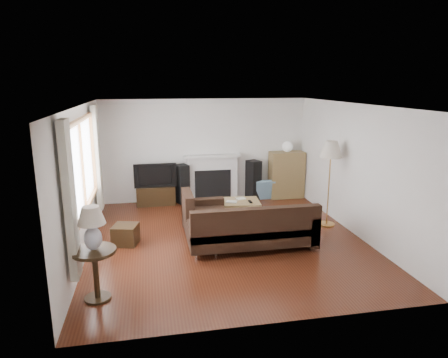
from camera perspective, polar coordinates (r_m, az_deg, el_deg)
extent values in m
cube|color=#4A1E10|center=(7.61, 0.43, -8.60)|extent=(5.10, 5.60, 0.04)
cube|color=white|center=(7.05, 0.46, 10.54)|extent=(5.10, 5.60, 0.04)
cube|color=white|center=(9.89, -2.67, 4.15)|extent=(5.00, 0.04, 2.50)
cube|color=white|center=(4.67, 7.07, -6.92)|extent=(5.00, 0.04, 2.50)
cube|color=white|center=(7.19, -19.51, -0.28)|extent=(0.04, 5.50, 2.50)
cube|color=white|center=(8.09, 18.11, 1.32)|extent=(0.04, 5.50, 2.50)
cube|color=#936136|center=(6.92, -19.53, 1.76)|extent=(0.12, 2.74, 1.54)
cube|color=beige|center=(5.49, -21.16, -2.97)|extent=(0.10, 0.35, 2.10)
cube|color=beige|center=(8.42, -17.64, 2.87)|extent=(0.10, 0.35, 2.10)
cube|color=white|center=(9.94, -1.68, 0.23)|extent=(1.40, 0.26, 1.15)
cube|color=black|center=(9.77, -9.69, -2.29)|extent=(0.91, 0.41, 0.46)
imported|color=black|center=(9.65, -9.81, 0.65)|extent=(0.99, 0.13, 0.57)
cube|color=black|center=(9.76, -5.98, -0.69)|extent=(0.36, 0.39, 0.95)
cube|color=black|center=(10.05, 4.23, -0.13)|extent=(0.38, 0.41, 0.99)
cube|color=olive|center=(10.28, 8.90, 0.61)|extent=(0.86, 0.41, 1.18)
sphere|color=white|center=(10.14, 9.05, 4.59)|extent=(0.26, 0.26, 0.26)
cube|color=black|center=(7.13, 3.95, -6.81)|extent=(2.44, 1.78, 0.79)
cube|color=olive|center=(8.44, 0.96, -4.65)|extent=(1.25, 0.76, 0.47)
cube|color=black|center=(7.56, -13.88, -7.70)|extent=(0.52, 0.52, 0.36)
cube|color=#AC7C3B|center=(8.36, 14.76, -0.70)|extent=(0.57, 0.57, 1.75)
cube|color=black|center=(5.79, -17.82, -12.87)|extent=(0.58, 0.58, 0.73)
cube|color=silver|center=(5.53, -18.32, -6.75)|extent=(0.36, 0.36, 0.59)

